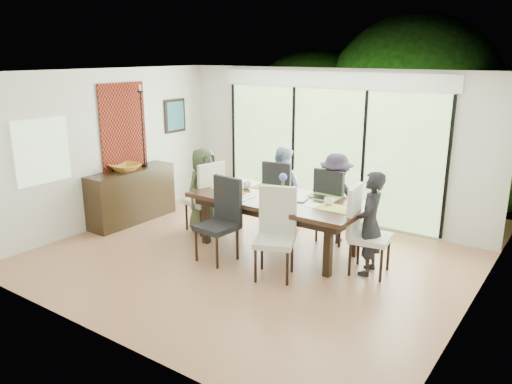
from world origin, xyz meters
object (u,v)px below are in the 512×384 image
Objects in this scene: person_far_left at (282,189)px; bowl at (125,167)px; cup_a at (247,185)px; chair_right_end at (371,231)px; person_left_end at (204,190)px; chair_far_right at (336,204)px; person_far_right at (335,198)px; person_right_end at (370,223)px; chair_near_right at (274,235)px; laptop at (230,189)px; cup_c at (329,201)px; chair_left_end at (203,196)px; sideboard at (132,196)px; table_top at (278,200)px; chair_far_left at (283,194)px; vase at (283,193)px; cup_b at (283,197)px; chair_near_left at (216,221)px.

bowl is (-2.43, -1.29, 0.29)m from person_far_left.
person_far_left is 10.40× the size of cup_a.
person_left_end reaches higher than chair_right_end.
chair_far_right is at bearing -176.78° from person_far_left.
person_right_end is at bearing 125.91° from person_far_right.
chair_near_right is 0.85× the size of person_far_right.
cup_c reaches higher than laptop.
chair_left_end is 2.32m from cup_c.
cup_c is at bearing 7.18° from sideboard.
bowl is (-1.40, -0.46, 0.29)m from person_left_end.
chair_right_end reaches higher than bowl.
chair_near_right is at bearing -60.11° from table_top.
person_left_end is 10.40× the size of cup_a.
cup_c is 3.72m from bowl.
person_left_end is at bearing 33.14° from chair_far_left.
person_left_end is 2.29m from cup_c.
vase is (0.50, -0.80, 0.29)m from chair_far_left.
person_left_end is 12.90× the size of cup_b.
laptop is 3.30× the size of cup_b.
chair_near_left is 1.04m from cup_b.
person_far_right reaches higher than bowl.
laptop is 0.22× the size of sideboard.
cup_a is (-0.20, 1.02, 0.28)m from chair_near_left.
chair_left_end is 0.11m from person_left_end.
chair_right_end is 3.33× the size of laptop.
table_top is 1.86× the size of person_far_left.
chair_near_left and chair_near_right have the same top height.
person_left_end is at bearing 26.39° from chair_far_right.
table_top is 0.98m from chair_far_left.
cup_c is (2.30, 0.10, 0.28)m from chair_left_end.
person_far_right reaches higher than chair_right_end.
chair_near_right is 0.73× the size of sideboard.
cup_c is at bearing -79.19° from person_left_end.
chair_left_end is at bearing 142.41° from laptop.
chair_near_right is at bearing 112.52° from chair_far_left.
cup_c is (0.30, 0.97, 0.28)m from chair_near_right.
chair_far_left is 0.73× the size of sideboard.
cup_c is 3.73m from sideboard.
person_left_end is 1.54m from vase.
cup_a reaches higher than cup_b.
person_far_left is 1.12m from cup_b.
chair_near_left is 9.17× the size of vase.
person_far_right is (0.55, 0.83, -0.08)m from table_top.
bowl reaches higher than cup_c.
chair_left_end and chair_right_end have the same top height.
person_far_right is at bearing 108.90° from cup_c.
person_right_end is (1.48, 0.00, -0.08)m from table_top.
person_left_end is (-0.98, 0.87, 0.11)m from chair_near_left.
person_far_left is (1.03, 0.83, 0.00)m from person_left_end.
person_left_end is at bearing 18.32° from bowl.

